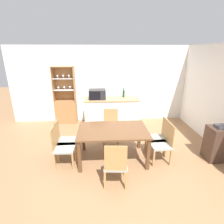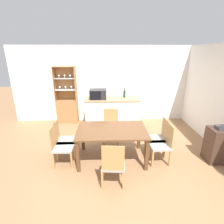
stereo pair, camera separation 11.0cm
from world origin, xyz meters
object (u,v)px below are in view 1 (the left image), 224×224
at_px(dining_chair_head_near, 116,164).
at_px(dining_chair_side_right_near, 162,144).
at_px(dining_chair_side_left_far, 65,140).
at_px(dining_table, 113,133).
at_px(wine_bottle, 124,94).
at_px(side_cabinet, 219,143).
at_px(dining_chair_head_far, 111,127).
at_px(telephone, 221,126).
at_px(dining_chair_side_right_far, 158,137).
at_px(display_cabinet, 66,107).
at_px(microwave, 97,94).
at_px(dining_chair_side_left_near, 62,147).

height_order(dining_chair_head_near, dining_chair_side_right_near, same).
bearing_deg(dining_chair_side_right_near, dining_chair_side_left_far, 80.25).
relative_size(dining_table, wine_bottle, 5.05).
distance_m(dining_chair_side_left_far, side_cabinet, 3.50).
relative_size(dining_chair_side_left_far, wine_bottle, 2.97).
bearing_deg(dining_table, dining_chair_head_far, 89.83).
xyz_separation_m(side_cabinet, telephone, (-0.06, -0.02, 0.43)).
bearing_deg(dining_chair_side_left_far, dining_chair_head_near, 46.94).
relative_size(dining_table, dining_chair_side_right_far, 1.70).
bearing_deg(dining_chair_head_far, side_cabinet, 160.56).
height_order(dining_chair_head_near, dining_chair_head_far, same).
bearing_deg(side_cabinet, wine_bottle, 133.71).
bearing_deg(dining_chair_side_left_far, side_cabinet, 83.64).
distance_m(dining_table, dining_chair_side_left_far, 1.12).
relative_size(dining_chair_side_right_far, telephone, 4.13).
xyz_separation_m(dining_chair_side_left_far, dining_chair_head_far, (1.09, 0.68, 0.00)).
relative_size(display_cabinet, wine_bottle, 6.33).
distance_m(dining_chair_side_right_near, side_cabinet, 1.30).
bearing_deg(dining_chair_side_right_far, microwave, 41.86).
xyz_separation_m(wine_bottle, side_cabinet, (1.93, -2.02, -0.70)).
relative_size(dining_chair_side_right_near, dining_chair_side_left_far, 1.00).
relative_size(dining_table, dining_chair_side_left_far, 1.70).
relative_size(microwave, telephone, 2.31).
xyz_separation_m(dining_chair_head_near, dining_chair_side_left_near, (-1.09, 0.68, 0.00)).
relative_size(wine_bottle, side_cabinet, 0.38).
distance_m(dining_chair_head_far, dining_chair_side_right_far, 1.28).
relative_size(dining_chair_side_left_far, microwave, 1.79).
relative_size(dining_chair_head_near, telephone, 4.13).
xyz_separation_m(dining_table, dining_chair_side_left_near, (-1.09, -0.15, -0.21)).
distance_m(display_cabinet, dining_chair_side_left_near, 2.46).
height_order(display_cabinet, telephone, display_cabinet).
bearing_deg(microwave, dining_table, -78.25).
height_order(dining_chair_side_left_far, dining_chair_head_far, same).
bearing_deg(dining_chair_side_left_far, dining_chair_head_far, 120.27).
height_order(display_cabinet, dining_chair_side_left_far, display_cabinet).
relative_size(dining_chair_side_right_near, dining_chair_side_left_near, 1.00).
bearing_deg(display_cabinet, dining_chair_head_far, -45.29).
height_order(dining_chair_side_right_near, dining_chair_side_left_far, same).
bearing_deg(display_cabinet, dining_chair_side_left_far, -80.63).
relative_size(dining_chair_side_right_near, dining_chair_side_right_far, 1.00).
distance_m(dining_table, side_cabinet, 2.41).
bearing_deg(dining_table, dining_chair_side_right_far, 7.73).
bearing_deg(dining_chair_side_left_far, microwave, 153.34).
xyz_separation_m(microwave, wine_bottle, (0.82, 0.15, -0.03)).
xyz_separation_m(dining_chair_side_left_far, telephone, (3.43, -0.33, 0.39)).
bearing_deg(side_cabinet, dining_table, 176.28).
bearing_deg(wine_bottle, microwave, -169.58).
distance_m(display_cabinet, dining_chair_side_right_far, 3.32).
bearing_deg(dining_chair_side_left_near, dining_table, 99.16).
bearing_deg(display_cabinet, dining_chair_side_right_far, -40.09).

